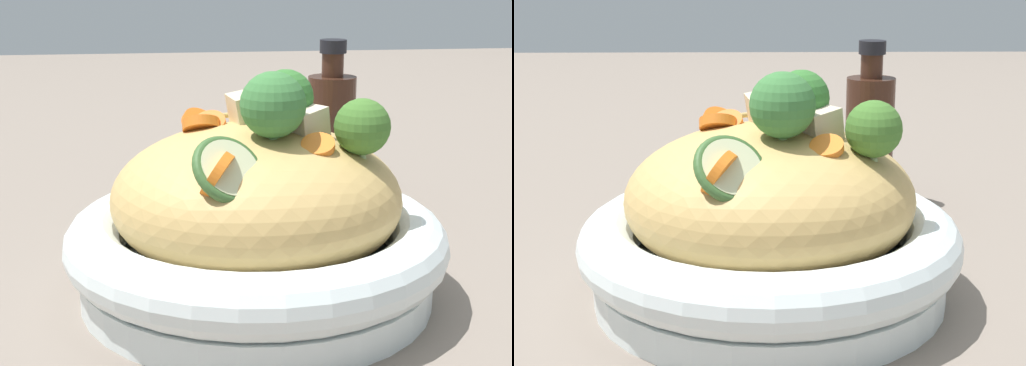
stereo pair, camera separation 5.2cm
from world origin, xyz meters
The scene contains 8 objects.
ground_plane centered at (0.00, 0.00, 0.00)m, with size 3.00×3.00×0.00m, color slate.
serving_bowl centered at (0.00, 0.00, 0.03)m, with size 0.26×0.26×0.06m.
noodle_heap centered at (0.00, 0.00, 0.07)m, with size 0.20×0.20×0.10m.
broccoli_florets centered at (-0.02, -0.03, 0.13)m, with size 0.09×0.11×0.07m.
carrot_coins centered at (0.00, 0.03, 0.11)m, with size 0.15×0.10×0.04m.
zucchini_slices centered at (-0.01, 0.01, 0.11)m, with size 0.18×0.09×0.04m.
chicken_chunks centered at (0.01, -0.01, 0.12)m, with size 0.07×0.07×0.03m.
soy_sauce_bottle centered at (0.21, -0.10, 0.07)m, with size 0.05×0.05×0.16m.
Camera 2 is at (-0.50, 0.01, 0.23)m, focal length 54.12 mm.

